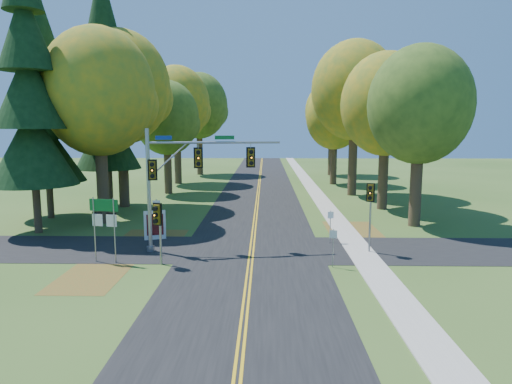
{
  "coord_description": "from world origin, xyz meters",
  "views": [
    {
      "loc": [
        0.78,
        -23.71,
        7.06
      ],
      "look_at": [
        0.22,
        3.27,
        3.2
      ],
      "focal_mm": 32.0,
      "sensor_mm": 36.0,
      "label": 1
    }
  ],
  "objects_px": {
    "route_sign_cluster": "(104,217)",
    "east_signal_pole": "(370,200)",
    "info_kiosk": "(155,225)",
    "traffic_mast": "(183,173)"
  },
  "relations": [
    {
      "from": "traffic_mast",
      "to": "route_sign_cluster",
      "type": "relative_size",
      "value": 2.21
    },
    {
      "from": "east_signal_pole",
      "to": "info_kiosk",
      "type": "distance_m",
      "value": 13.28
    },
    {
      "from": "traffic_mast",
      "to": "east_signal_pole",
      "type": "relative_size",
      "value": 1.91
    },
    {
      "from": "info_kiosk",
      "to": "traffic_mast",
      "type": "bearing_deg",
      "value": -67.24
    },
    {
      "from": "route_sign_cluster",
      "to": "info_kiosk",
      "type": "xyz_separation_m",
      "value": [
        1.42,
        4.88,
        -1.5
      ]
    },
    {
      "from": "traffic_mast",
      "to": "east_signal_pole",
      "type": "distance_m",
      "value": 10.62
    },
    {
      "from": "traffic_mast",
      "to": "info_kiosk",
      "type": "height_order",
      "value": "traffic_mast"
    },
    {
      "from": "east_signal_pole",
      "to": "info_kiosk",
      "type": "height_order",
      "value": "east_signal_pole"
    },
    {
      "from": "traffic_mast",
      "to": "route_sign_cluster",
      "type": "xyz_separation_m",
      "value": [
        -3.7,
        -2.42,
        -2.06
      ]
    },
    {
      "from": "route_sign_cluster",
      "to": "east_signal_pole",
      "type": "bearing_deg",
      "value": 18.99
    }
  ]
}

